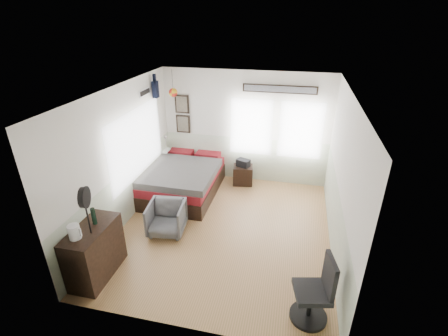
{
  "coord_description": "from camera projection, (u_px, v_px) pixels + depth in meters",
  "views": [
    {
      "loc": [
        1.14,
        -5.07,
        3.87
      ],
      "look_at": [
        -0.1,
        0.4,
        1.15
      ],
      "focal_mm": 26.0,
      "sensor_mm": 36.0,
      "label": 1
    }
  ],
  "objects": [
    {
      "name": "armchair",
      "position": [
        167.0,
        218.0,
        6.18
      ],
      "size": [
        0.74,
        0.76,
        0.62
      ],
      "primitive_type": "imported",
      "rotation": [
        0.0,
        0.0,
        0.11
      ],
      "color": "#505157",
      "rests_on": "ground_plane"
    },
    {
      "name": "room_shell",
      "position": [
        223.0,
        150.0,
        5.84
      ],
      "size": [
        4.02,
        4.52,
        2.71
      ],
      "color": "silver",
      "rests_on": "ground_plane"
    },
    {
      "name": "wall_decor",
      "position": [
        196.0,
        97.0,
        7.38
      ],
      "size": [
        3.55,
        1.32,
        1.44
      ],
      "color": "black",
      "rests_on": "room_shell"
    },
    {
      "name": "dresser",
      "position": [
        95.0,
        252.0,
        5.11
      ],
      "size": [
        0.48,
        1.0,
        0.9
      ],
      "primitive_type": "cube",
      "color": "black",
      "rests_on": "ground_plane"
    },
    {
      "name": "bed",
      "position": [
        184.0,
        179.0,
        7.55
      ],
      "size": [
        1.59,
        2.17,
        0.69
      ],
      "rotation": [
        0.0,
        0.0,
        -0.01
      ],
      "color": "black",
      "rests_on": "ground_plane"
    },
    {
      "name": "task_chair",
      "position": [
        316.0,
        295.0,
        4.36
      ],
      "size": [
        0.55,
        0.55,
        1.04
      ],
      "rotation": [
        0.0,
        0.0,
        0.22
      ],
      "color": "black",
      "rests_on": "ground_plane"
    },
    {
      "name": "bottle",
      "position": [
        94.0,
        216.0,
        4.97
      ],
      "size": [
        0.07,
        0.07,
        0.28
      ],
      "primitive_type": "cylinder",
      "color": "black",
      "rests_on": "dresser"
    },
    {
      "name": "nightstand",
      "position": [
        243.0,
        175.0,
        7.98
      ],
      "size": [
        0.52,
        0.44,
        0.47
      ],
      "primitive_type": "cube",
      "rotation": [
        0.0,
        0.0,
        0.15
      ],
      "color": "black",
      "rests_on": "ground_plane"
    },
    {
      "name": "black_bag",
      "position": [
        243.0,
        163.0,
        7.84
      ],
      "size": [
        0.36,
        0.3,
        0.18
      ],
      "primitive_type": "cube",
      "rotation": [
        0.0,
        0.0,
        -0.39
      ],
      "color": "black",
      "rests_on": "nightstand"
    },
    {
      "name": "ground_plane",
      "position": [
        224.0,
        230.0,
        6.37
      ],
      "size": [
        4.0,
        4.5,
        0.01
      ],
      "primitive_type": "cube",
      "color": "#9C7342"
    },
    {
      "name": "kettle",
      "position": [
        74.0,
        232.0,
        4.66
      ],
      "size": [
        0.2,
        0.17,
        0.22
      ],
      "rotation": [
        0.0,
        0.0,
        -0.19
      ],
      "color": "silver",
      "rests_on": "dresser"
    },
    {
      "name": "stand_fan",
      "position": [
        84.0,
        198.0,
        4.55
      ],
      "size": [
        0.16,
        0.31,
        0.77
      ],
      "rotation": [
        0.0,
        0.0,
        0.28
      ],
      "color": "black",
      "rests_on": "dresser"
    }
  ]
}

